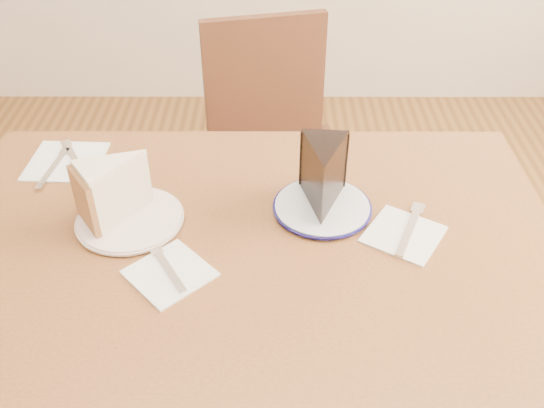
{
  "coord_description": "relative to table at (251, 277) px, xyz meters",
  "views": [
    {
      "loc": [
        0.04,
        -0.87,
        1.52
      ],
      "look_at": [
        0.04,
        0.05,
        0.8
      ],
      "focal_mm": 40.0,
      "sensor_mm": 36.0,
      "label": 1
    }
  ],
  "objects": [
    {
      "name": "napkin_cream",
      "position": [
        -0.14,
        -0.09,
        0.1
      ],
      "size": [
        0.18,
        0.18,
        0.0
      ],
      "primitive_type": "cube",
      "rotation": [
        0.0,
        0.0,
        0.75
      ],
      "color": "white",
      "rests_on": "table"
    },
    {
      "name": "napkin_navy",
      "position": [
        0.3,
        0.01,
        0.1
      ],
      "size": [
        0.18,
        0.18,
        0.0
      ],
      "primitive_type": "cube",
      "rotation": [
        0.0,
        0.0,
        -0.57
      ],
      "color": "white",
      "rests_on": "table"
    },
    {
      "name": "fork_cream",
      "position": [
        -0.15,
        -0.08,
        0.1
      ],
      "size": [
        0.08,
        0.13,
        0.0
      ],
      "primitive_type": "cube",
      "rotation": [
        0.0,
        0.0,
        0.54
      ],
      "color": "silver",
      "rests_on": "napkin_cream"
    },
    {
      "name": "table",
      "position": [
        0.0,
        0.0,
        0.0
      ],
      "size": [
        1.2,
        0.8,
        0.75
      ],
      "color": "#4F2C15",
      "rests_on": "ground"
    },
    {
      "name": "napkin_spare",
      "position": [
        -0.43,
        0.27,
        0.1
      ],
      "size": [
        0.17,
        0.17,
        0.0
      ],
      "primitive_type": "cube",
      "rotation": [
        0.0,
        0.0,
        -0.04
      ],
      "color": "white",
      "rests_on": "table"
    },
    {
      "name": "carrot_cake",
      "position": [
        -0.26,
        0.07,
        0.17
      ],
      "size": [
        0.16,
        0.15,
        0.11
      ],
      "primitive_type": null,
      "rotation": [
        0.0,
        0.0,
        -0.96
      ],
      "color": "beige",
      "rests_on": "plate_cream"
    },
    {
      "name": "plate_cream",
      "position": [
        -0.24,
        0.05,
        0.1
      ],
      "size": [
        0.2,
        0.2,
        0.01
      ],
      "primitive_type": "cylinder",
      "color": "white",
      "rests_on": "table"
    },
    {
      "name": "knife_spare",
      "position": [
        -0.44,
        0.23,
        0.1
      ],
      "size": [
        0.03,
        0.16,
        0.0
      ],
      "primitive_type": "cube",
      "rotation": [
        0.0,
        0.0,
        -0.13
      ],
      "color": "silver",
      "rests_on": "napkin_spare"
    },
    {
      "name": "chocolate_cake",
      "position": [
        0.14,
        0.1,
        0.17
      ],
      "size": [
        0.1,
        0.14,
        0.12
      ],
      "primitive_type": null,
      "rotation": [
        0.0,
        0.0,
        3.06
      ],
      "color": "black",
      "rests_on": "plate_navy"
    },
    {
      "name": "chair_far",
      "position": [
        0.05,
        0.67,
        -0.16
      ],
      "size": [
        0.52,
        0.52,
        0.88
      ],
      "rotation": [
        0.0,
        0.0,
        3.37
      ],
      "color": "black",
      "rests_on": "ground"
    },
    {
      "name": "fork_spare",
      "position": [
        -0.41,
        0.28,
        0.1
      ],
      "size": [
        0.08,
        0.13,
        0.0
      ],
      "primitive_type": "cube",
      "rotation": [
        0.0,
        0.0,
        0.5
      ],
      "color": "silver",
      "rests_on": "napkin_spare"
    },
    {
      "name": "plate_navy",
      "position": [
        0.14,
        0.09,
        0.1
      ],
      "size": [
        0.19,
        0.19,
        0.01
      ],
      "primitive_type": "cylinder",
      "color": "white",
      "rests_on": "table"
    },
    {
      "name": "knife_navy",
      "position": [
        0.31,
        0.03,
        0.1
      ],
      "size": [
        0.08,
        0.16,
        0.0
      ],
      "primitive_type": "cube",
      "rotation": [
        0.0,
        0.0,
        -0.41
      ],
      "color": "silver",
      "rests_on": "napkin_navy"
    }
  ]
}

